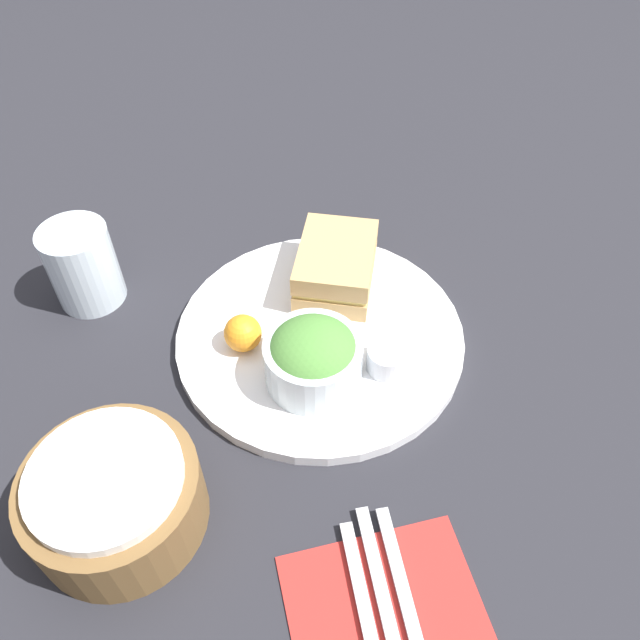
% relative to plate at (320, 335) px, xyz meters
% --- Properties ---
extents(ground_plane, '(4.00, 4.00, 0.00)m').
position_rel_plate_xyz_m(ground_plane, '(0.00, 0.00, -0.01)').
color(ground_plane, '#232328').
extents(plate, '(0.34, 0.34, 0.02)m').
position_rel_plate_xyz_m(plate, '(0.00, 0.00, 0.00)').
color(plate, white).
rests_on(plate, ground_plane).
extents(sandwich, '(0.15, 0.13, 0.06)m').
position_rel_plate_xyz_m(sandwich, '(0.08, -0.04, 0.04)').
color(sandwich, tan).
rests_on(sandwich, plate).
extents(salad_bowl, '(0.11, 0.11, 0.07)m').
position_rel_plate_xyz_m(salad_bowl, '(-0.06, 0.02, 0.04)').
color(salad_bowl, silver).
rests_on(salad_bowl, plate).
extents(dressing_cup, '(0.05, 0.05, 0.03)m').
position_rel_plate_xyz_m(dressing_cup, '(-0.07, -0.06, 0.02)').
color(dressing_cup, '#B7B7BC').
rests_on(dressing_cup, plate).
extents(orange_wedge, '(0.04, 0.04, 0.04)m').
position_rel_plate_xyz_m(orange_wedge, '(-0.00, 0.09, 0.03)').
color(orange_wedge, orange).
rests_on(orange_wedge, plate).
extents(drink_glass, '(0.08, 0.08, 0.10)m').
position_rel_plate_xyz_m(drink_glass, '(0.14, 0.26, 0.04)').
color(drink_glass, silver).
rests_on(drink_glass, ground_plane).
extents(bread_basket, '(0.16, 0.16, 0.09)m').
position_rel_plate_xyz_m(bread_basket, '(-0.17, 0.24, 0.03)').
color(bread_basket, brown).
rests_on(bread_basket, ground_plane).
extents(napkin, '(0.12, 0.17, 0.00)m').
position_rel_plate_xyz_m(napkin, '(-0.31, 0.02, -0.01)').
color(napkin, '#B22823').
rests_on(napkin, ground_plane).
extents(fork, '(0.16, 0.02, 0.01)m').
position_rel_plate_xyz_m(fork, '(-0.31, 0.00, -0.00)').
color(fork, '#B2B2B7').
rests_on(fork, napkin).
extents(knife, '(0.17, 0.02, 0.01)m').
position_rel_plate_xyz_m(knife, '(-0.31, 0.02, -0.00)').
color(knife, '#B2B2B7').
rests_on(knife, napkin).
extents(spoon, '(0.15, 0.02, 0.01)m').
position_rel_plate_xyz_m(spoon, '(-0.30, 0.04, -0.00)').
color(spoon, '#B2B2B7').
rests_on(spoon, napkin).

